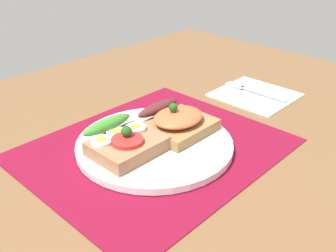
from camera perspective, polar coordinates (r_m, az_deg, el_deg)
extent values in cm
cube|color=brown|center=(61.91, -1.92, -4.61)|extent=(120.00, 90.00, 3.20)
cube|color=maroon|center=(60.99, -1.94, -3.22)|extent=(37.64, 31.86, 0.30)
cylinder|color=white|center=(60.63, -1.95, -2.67)|extent=(24.14, 24.14, 1.07)
cube|color=#9C6C4B|center=(57.33, -5.94, -2.92)|extent=(10.01, 8.05, 2.11)
cylinder|color=red|center=(56.03, -5.97, -2.10)|extent=(4.64, 4.64, 0.60)
ellipsoid|color=#3D872D|center=(59.43, -8.84, 0.23)|extent=(8.81, 2.20, 1.80)
sphere|color=#1E5919|center=(56.12, -6.06, -0.77)|extent=(1.60, 1.60, 1.60)
cylinder|color=white|center=(56.46, -9.63, -2.18)|extent=(3.14, 3.14, 0.50)
cylinder|color=yellow|center=(56.30, -9.66, -1.89)|extent=(1.41, 1.41, 0.16)
cylinder|color=white|center=(58.20, -7.45, -1.03)|extent=(3.14, 3.14, 0.50)
cylinder|color=yellow|center=(58.04, -7.47, -0.75)|extent=(1.41, 1.41, 0.16)
cylinder|color=white|center=(59.30, -4.70, -0.29)|extent=(3.14, 3.14, 0.50)
cylinder|color=yellow|center=(59.14, -4.71, -0.01)|extent=(1.41, 1.41, 0.16)
cube|color=olive|center=(62.70, 1.68, -0.08)|extent=(10.48, 8.71, 1.74)
ellipsoid|color=#E56239|center=(61.70, 1.50, 1.31)|extent=(8.59, 6.97, 1.86)
ellipsoid|color=#542224|center=(64.82, -1.43, 2.66)|extent=(8.91, 2.20, 1.80)
sphere|color=#1E5919|center=(60.99, 0.80, 2.69)|extent=(1.40, 1.40, 1.40)
cube|color=white|center=(81.43, 12.27, 4.62)|extent=(13.97, 14.57, 0.60)
cube|color=#B7B7BC|center=(80.64, 13.68, 4.58)|extent=(0.80, 10.24, 0.32)
cube|color=#B7B7BC|center=(83.14, 10.55, 5.63)|extent=(1.50, 1.20, 0.32)
cube|color=#B7B7BC|center=(83.64, 9.17, 5.89)|extent=(0.32, 2.80, 0.32)
cube|color=#B7B7BC|center=(84.14, 9.43, 6.01)|extent=(0.32, 2.80, 0.32)
cube|color=#B7B7BC|center=(84.65, 9.68, 6.12)|extent=(0.32, 2.80, 0.32)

